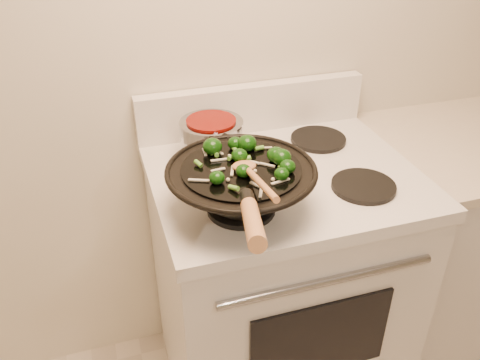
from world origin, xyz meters
name	(u,v)px	position (x,y,z in m)	size (l,w,h in m)	color
stove	(278,284)	(-0.30, 1.17, 0.47)	(0.78, 0.67, 1.08)	white
counter_unit	(460,240)	(0.47, 1.20, 0.46)	(0.76, 0.62, 0.91)	silver
wok	(241,186)	(-0.48, 1.02, 1.00)	(0.38, 0.63, 0.24)	black
stirfry	(250,156)	(-0.45, 1.04, 1.07)	(0.27, 0.27, 0.04)	#0C3307
wooden_spoon	(252,174)	(-0.48, 0.94, 1.08)	(0.06, 0.28, 0.08)	#B27546
saucepan	(212,137)	(-0.48, 1.32, 0.99)	(0.19, 0.31, 0.11)	gray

